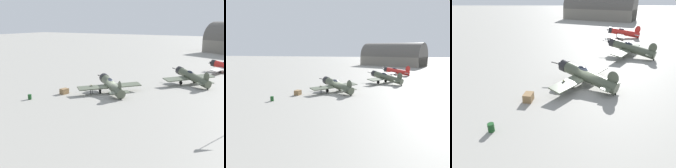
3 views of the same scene
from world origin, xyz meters
The scene contains 8 objects.
ground_plane centered at (0.00, 0.00, 0.00)m, with size 400.00×400.00×0.00m, color gray.
airplane_foreground centered at (-0.38, 0.31, 1.53)m, with size 9.14×10.03×3.11m.
airplane_mid_apron centered at (9.72, 14.43, 1.65)m, with size 9.66×10.54×3.31m.
airplane_far_line centered at (13.26, 33.26, 1.41)m, with size 9.11×13.11×3.44m.
ground_crew_mechanic centered at (-3.24, -1.60, 1.00)m, with size 0.49×0.48×1.66m.
equipment_crate centered at (-7.30, -3.94, 0.47)m, with size 1.17×1.50×0.94m.
fuel_drum centered at (-9.76, -9.66, 0.41)m, with size 0.62×0.62×0.81m.
distant_hangar centered at (13.87, 77.20, 4.24)m, with size 34.96×27.17×14.30m.
Camera 2 is at (9.15, -43.82, 9.06)m, focal length 35.13 mm.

